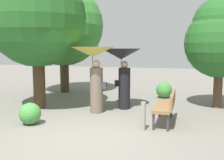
{
  "coord_description": "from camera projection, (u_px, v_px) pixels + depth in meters",
  "views": [
    {
      "loc": [
        2.28,
        -5.42,
        2.02
      ],
      "look_at": [
        0.0,
        2.63,
        0.97
      ],
      "focal_mm": 42.15,
      "sensor_mm": 36.0,
      "label": 1
    }
  ],
  "objects": [
    {
      "name": "person_right",
      "position": [
        122.0,
        63.0,
        8.51
      ],
      "size": [
        1.29,
        1.29,
        1.97
      ],
      "rotation": [
        0.0,
        0.0,
        1.52
      ],
      "color": "black",
      "rests_on": "ground"
    },
    {
      "name": "park_bench",
      "position": [
        167.0,
        104.0,
        6.94
      ],
      "size": [
        0.5,
        1.5,
        0.83
      ],
      "rotation": [
        0.0,
        0.0,
        -1.58
      ],
      "color": "#38383D",
      "rests_on": "ground"
    },
    {
      "name": "bush_path_left",
      "position": [
        164.0,
        90.0,
        10.46
      ],
      "size": [
        0.63,
        0.63,
        0.63
      ],
      "primitive_type": "sphere",
      "color": "#428C3D",
      "rests_on": "ground"
    },
    {
      "name": "bush_path_right",
      "position": [
        30.0,
        114.0,
        6.87
      ],
      "size": [
        0.57,
        0.57,
        0.57
      ],
      "primitive_type": "sphere",
      "color": "#428C3D",
      "rests_on": "ground"
    },
    {
      "name": "ground_plane",
      "position": [
        81.0,
        135.0,
        6.04
      ],
      "size": [
        40.0,
        40.0,
        0.0
      ],
      "primitive_type": "plane",
      "color": "slate"
    },
    {
      "name": "path_marker_post",
      "position": [
        143.0,
        116.0,
        6.38
      ],
      "size": [
        0.12,
        0.12,
        0.7
      ],
      "primitive_type": "cylinder",
      "color": "gray",
      "rests_on": "ground"
    },
    {
      "name": "tree_near_left",
      "position": [
        37.0,
        10.0,
        8.41
      ],
      "size": [
        3.17,
        3.17,
        5.02
      ],
      "color": "#42301E",
      "rests_on": "ground"
    },
    {
      "name": "tree_mid_left",
      "position": [
        63.0,
        20.0,
        11.46
      ],
      "size": [
        3.49,
        3.49,
        5.12
      ],
      "color": "#42301E",
      "rests_on": "ground"
    },
    {
      "name": "person_left",
      "position": [
        94.0,
        63.0,
        8.01
      ],
      "size": [
        1.32,
        1.32,
        2.03
      ],
      "rotation": [
        0.0,
        0.0,
        1.52
      ],
      "color": "#6B5B4C",
      "rests_on": "ground"
    },
    {
      "name": "tree_near_right",
      "position": [
        220.0,
        37.0,
        8.54
      ],
      "size": [
        2.29,
        2.29,
        3.64
      ],
      "color": "#4C3823",
      "rests_on": "ground"
    }
  ]
}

